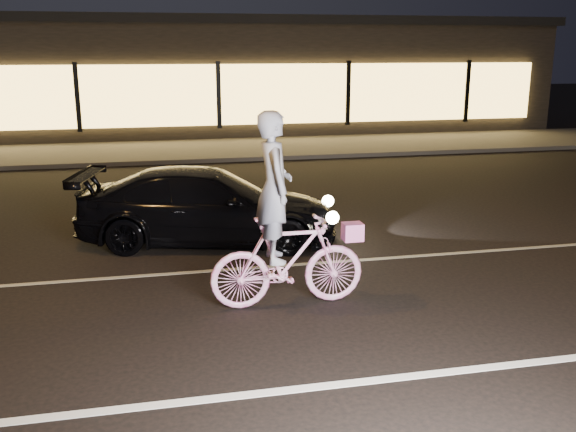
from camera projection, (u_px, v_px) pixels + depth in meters
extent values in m
plane|color=black|center=(360.00, 316.00, 7.71)|extent=(90.00, 90.00, 0.00)
cube|color=silver|center=(409.00, 376.00, 6.29)|extent=(60.00, 0.12, 0.01)
cube|color=gray|center=(317.00, 263.00, 9.60)|extent=(60.00, 0.10, 0.01)
cube|color=#383533|center=(227.00, 149.00, 19.97)|extent=(30.00, 4.00, 0.12)
cube|color=black|center=(206.00, 77.00, 25.15)|extent=(25.00, 8.00, 4.00)
cube|color=black|center=(205.00, 23.00, 24.62)|extent=(25.40, 8.40, 0.30)
cube|color=#F4BD55|center=(218.00, 95.00, 21.38)|extent=(23.00, 0.15, 2.00)
cube|color=black|center=(77.00, 97.00, 20.37)|extent=(0.15, 0.08, 2.20)
cube|color=black|center=(219.00, 95.00, 21.30)|extent=(0.15, 0.08, 2.20)
cube|color=black|center=(348.00, 93.00, 22.23)|extent=(0.15, 0.08, 2.20)
cube|color=black|center=(467.00, 91.00, 23.16)|extent=(0.15, 0.08, 2.20)
imported|color=#DC3893|center=(288.00, 261.00, 7.90)|extent=(1.93, 0.55, 1.16)
imported|color=silver|center=(274.00, 187.00, 7.63)|extent=(0.44, 0.66, 1.82)
cube|color=#D551A4|center=(353.00, 232.00, 7.99)|extent=(0.24, 0.20, 0.22)
imported|color=black|center=(208.00, 206.00, 10.52)|extent=(4.49, 2.57, 1.22)
sphere|color=#FFF2BF|center=(328.00, 201.00, 11.08)|extent=(0.20, 0.20, 0.20)
sphere|color=#FFF2BF|center=(332.00, 218.00, 9.99)|extent=(0.20, 0.20, 0.20)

